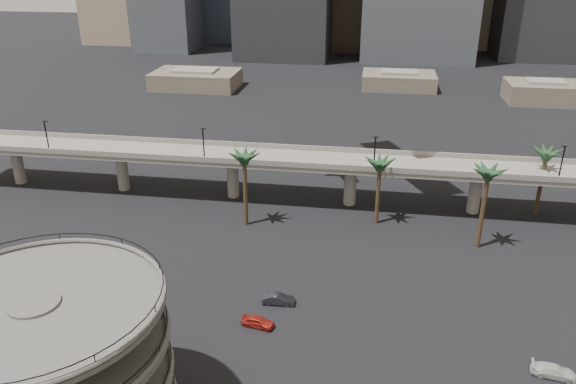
% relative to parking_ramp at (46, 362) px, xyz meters
% --- Properties ---
extents(parking_ramp, '(22.20, 22.20, 17.35)m').
position_rel_parking_ramp_xyz_m(parking_ramp, '(0.00, 0.00, 0.00)').
color(parking_ramp, '#474543').
rests_on(parking_ramp, ground).
extents(overpass, '(130.00, 9.30, 14.70)m').
position_rel_parking_ramp_xyz_m(overpass, '(13.00, 59.00, -2.50)').
color(overpass, slate).
rests_on(overpass, ground).
extents(palm_trees, '(54.40, 18.40, 14.00)m').
position_rel_parking_ramp_xyz_m(palm_trees, '(34.48, 51.47, 1.46)').
color(palm_trees, '#40321B').
rests_on(palm_trees, ground).
extents(low_buildings, '(135.00, 27.50, 6.80)m').
position_rel_parking_ramp_xyz_m(low_buildings, '(19.89, 146.30, -6.97)').
color(low_buildings, brown).
rests_on(low_buildings, ground).
extents(car_a, '(4.41, 2.41, 1.42)m').
position_rel_parking_ramp_xyz_m(car_a, '(14.71, 20.65, -9.12)').
color(car_a, '#A62017').
rests_on(car_a, ground).
extents(car_b, '(4.41, 1.74, 1.43)m').
position_rel_parking_ramp_xyz_m(car_b, '(16.44, 25.83, -9.12)').
color(car_b, '#222328').
rests_on(car_b, ground).
extents(car_c, '(5.00, 2.63, 1.38)m').
position_rel_parking_ramp_xyz_m(car_c, '(48.90, 17.02, -9.14)').
color(car_c, silver).
rests_on(car_c, ground).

